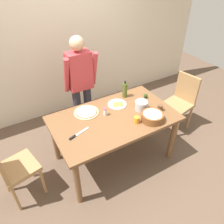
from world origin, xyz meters
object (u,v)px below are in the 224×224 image
Objects in this scene: avocado at (146,96)px; dining_table at (114,123)px; popcorn_bowl at (152,116)px; cup_small_brown at (160,108)px; plate_with_slice at (117,104)px; chef_knife at (77,135)px; cup_orange at (137,120)px; salt_shaker at (105,112)px; person_cook at (81,82)px; olive_oil_bottle at (125,90)px; steel_pot at (141,105)px; pizza_raw_on_board at (86,112)px; chair_wooden_right at (181,100)px; chair_wooden_left at (11,167)px.

dining_table is at bearing -165.79° from avocado.
popcorn_bowl is 0.25m from cup_small_brown.
plate_with_slice is 0.92× the size of chef_knife.
chef_knife is at bearing 167.78° from cup_orange.
cup_orange is at bearing -89.65° from plate_with_slice.
cup_small_brown is 0.80× the size of salt_shaker.
dining_table is 0.81m from person_cook.
olive_oil_bottle is 3.66× the size of avocado.
popcorn_bowl is at bearing -94.21° from steel_pot.
cup_orange reaches higher than dining_table.
pizza_raw_on_board is at bearing -106.83° from person_cook.
pizza_raw_on_board is 3.86× the size of cup_orange.
chair_wooden_right is 11.18× the size of cup_orange.
person_cook reaches higher than avocado.
dining_table is at bearing -138.37° from olive_oil_bottle.
chair_wooden_left reaches higher than steel_pot.
salt_shaker is 0.71m from avocado.
plate_with_slice is 1.02× the size of olive_oil_bottle.
plate_with_slice is (0.30, -0.54, -0.17)m from person_cook.
chair_wooden_right is at bearing 0.84° from chair_wooden_left.
chair_wooden_left is 13.57× the size of avocado.
pizza_raw_on_board is 0.90m from avocado.
olive_oil_bottle is at bearing 28.14° from salt_shaker.
chair_wooden_left is 2.64m from chair_wooden_right.
pizza_raw_on_board is at bearing 139.24° from popcorn_bowl.
olive_oil_bottle is 0.53m from salt_shaker.
dining_table is 5.63× the size of chef_knife.
steel_pot is 2.04× the size of cup_orange.
chair_wooden_left is 8.96× the size of salt_shaker.
person_cook is 1.05m from cup_orange.
salt_shaker is (-0.26, -0.12, 0.04)m from plate_with_slice.
steel_pot is (0.02, -0.38, -0.05)m from olive_oil_bottle.
olive_oil_bottle is at bearing 89.81° from popcorn_bowl.
chair_wooden_left is at bearing 168.80° from popcorn_bowl.
plate_with_slice is 3.06× the size of cup_small_brown.
dining_table is at bearing -1.80° from chair_wooden_left.
dining_table is 1.68× the size of chair_wooden_right.
cup_orange is (1.51, -0.28, 0.26)m from chair_wooden_left.
pizza_raw_on_board is 0.26m from salt_shaker.
chair_wooden_left is 1.10m from pizza_raw_on_board.
olive_oil_bottle is 1.48× the size of steel_pot.
chair_wooden_right is 1.17m from plate_with_slice.
steel_pot is (0.02, 0.26, 0.00)m from popcorn_bowl.
popcorn_bowl is at bearing -40.23° from salt_shaker.
pizza_raw_on_board is at bearing 173.32° from chair_wooden_right.
cup_small_brown is at bearing 26.56° from popcorn_bowl.
plate_with_slice is 0.29m from salt_shaker.
salt_shaker is at bearing -174.84° from avocado.
plate_with_slice is at bearing 111.34° from popcorn_bowl.
plate_with_slice is 0.59m from cup_small_brown.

